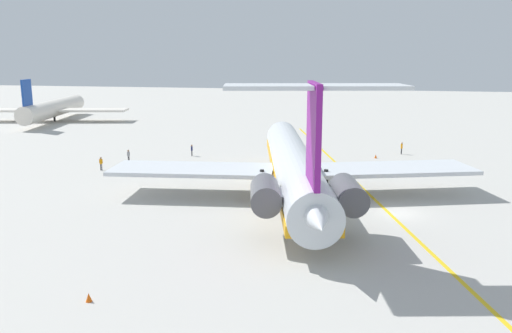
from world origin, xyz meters
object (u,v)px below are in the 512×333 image
object	(u,v)px
airliner_mid_right	(55,108)
ground_crew_near_tail	(101,162)
ground_crew_near_nose	(402,147)
main_jetliner	(294,166)
ground_crew_starboard	(192,149)
safety_cone_nose	(376,156)
safety_cone_wingtip	(89,297)
ground_crew_portside	(128,154)

from	to	relation	value
airliner_mid_right	ground_crew_near_tail	bearing A→B (deg)	-154.42
ground_crew_near_nose	main_jetliner	bearing A→B (deg)	49.77
airliner_mid_right	ground_crew_starboard	xyz separation A→B (m)	(-33.88, -43.79, -1.86)
ground_crew_near_nose	ground_crew_near_tail	world-z (taller)	ground_crew_near_nose
ground_crew_near_nose	ground_crew_near_tail	bearing A→B (deg)	10.54
safety_cone_nose	safety_cone_wingtip	bearing A→B (deg)	160.34
ground_crew_near_nose	safety_cone_nose	size ratio (longest dim) A/B	3.32
ground_crew_portside	safety_cone_nose	xyz separation A→B (m)	(10.19, -33.85, -0.85)
ground_crew_starboard	safety_cone_wingtip	bearing A→B (deg)	-75.79
ground_crew_portside	safety_cone_wingtip	bearing A→B (deg)	139.97
ground_crew_near_nose	safety_cone_wingtip	world-z (taller)	ground_crew_near_nose
ground_crew_near_tail	ground_crew_starboard	xyz separation A→B (m)	(11.88, -8.36, -0.04)
main_jetliner	airliner_mid_right	distance (m)	82.31
safety_cone_nose	ground_crew_portside	bearing A→B (deg)	106.76
ground_crew_near_tail	ground_crew_starboard	world-z (taller)	ground_crew_near_tail
ground_crew_near_tail	ground_crew_portside	world-z (taller)	ground_crew_portside
ground_crew_portside	ground_crew_near_nose	bearing A→B (deg)	-131.38
ground_crew_near_nose	ground_crew_starboard	bearing A→B (deg)	-1.95
safety_cone_wingtip	ground_crew_near_nose	bearing A→B (deg)	-21.91
main_jetliner	ground_crew_near_tail	xyz separation A→B (m)	(8.60, 26.39, -2.40)
safety_cone_nose	safety_cone_wingtip	distance (m)	52.97
airliner_mid_right	safety_cone_wingtip	distance (m)	95.81
ground_crew_near_nose	safety_cone_nose	xyz separation A→B (m)	(-4.00, 3.85, -0.88)
airliner_mid_right	ground_crew_near_tail	size ratio (longest dim) A/B	18.96
safety_cone_wingtip	ground_crew_near_tail	bearing A→B (deg)	26.82
main_jetliner	safety_cone_nose	world-z (taller)	main_jetliner
ground_crew_near_tail	ground_crew_starboard	bearing A→B (deg)	-56.42
ground_crew_near_tail	ground_crew_portside	size ratio (longest dim) A/B	0.98
main_jetliner	ground_crew_portside	size ratio (longest dim) A/B	24.55
ground_crew_portside	airliner_mid_right	bearing A→B (deg)	-19.67
airliner_mid_right	ground_crew_near_nose	world-z (taller)	airliner_mid_right
safety_cone_wingtip	safety_cone_nose	bearing A→B (deg)	-19.66
ground_crew_starboard	safety_cone_nose	world-z (taller)	ground_crew_starboard
airliner_mid_right	safety_cone_wingtip	size ratio (longest dim) A/B	60.33
ground_crew_portside	ground_crew_starboard	xyz separation A→B (m)	(6.40, -7.09, -0.06)
ground_crew_starboard	safety_cone_nose	bearing A→B (deg)	11.32
safety_cone_nose	airliner_mid_right	bearing A→B (deg)	66.91
airliner_mid_right	ground_crew_portside	distance (m)	54.51
main_jetliner	safety_cone_nose	xyz separation A→B (m)	(24.27, -8.73, -3.23)
main_jetliner	ground_crew_near_tail	distance (m)	27.85
airliner_mid_right	ground_crew_near_tail	world-z (taller)	airliner_mid_right
ground_crew_near_nose	ground_crew_starboard	size ratio (longest dim) A/B	1.08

